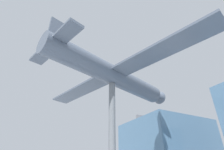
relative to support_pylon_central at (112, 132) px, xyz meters
The scene contains 2 objects.
support_pylon_central is the anchor object (origin of this frame).
suspended_airplane 4.81m from the support_pylon_central, 106.85° to the left, with size 17.60×14.32×3.26m.
Camera 1 is at (11.75, -6.13, 1.34)m, focal length 28.00 mm.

